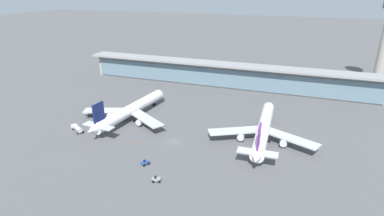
% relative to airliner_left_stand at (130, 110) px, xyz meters
% --- Properties ---
extents(ground_plane, '(1200.00, 1200.00, 0.00)m').
position_rel_airliner_left_stand_xyz_m(ground_plane, '(28.49, -13.64, -4.85)').
color(ground_plane, '#515154').
extents(airliner_left_stand, '(44.21, 57.81, 15.39)m').
position_rel_airliner_left_stand_xyz_m(airliner_left_stand, '(0.00, 0.00, 0.00)').
color(airliner_left_stand, white).
rests_on(airliner_left_stand, ground).
extents(airliner_centre_stand, '(44.43, 57.78, 15.39)m').
position_rel_airliner_left_stand_xyz_m(airliner_centre_stand, '(62.21, 0.85, 0.00)').
color(airliner_centre_stand, white).
rests_on(airliner_centre_stand, ground).
extents(service_truck_near_nose_grey, '(3.25, 2.53, 2.05)m').
position_rel_airliner_left_stand_xyz_m(service_truck_near_nose_grey, '(33.83, -41.02, -3.97)').
color(service_truck_near_nose_grey, gray).
rests_on(service_truck_near_nose_grey, ground).
extents(service_truck_under_wing_grey, '(6.73, 4.14, 2.70)m').
position_rel_airliner_left_stand_xyz_m(service_truck_under_wing_grey, '(-21.65, -1.99, -4.04)').
color(service_truck_under_wing_grey, gray).
rests_on(service_truck_under_wing_grey, ground).
extents(service_truck_mid_apron_white, '(8.56, 6.28, 2.95)m').
position_rel_airliner_left_stand_xyz_m(service_truck_mid_apron_white, '(-15.31, -19.43, -3.14)').
color(service_truck_mid_apron_white, silver).
rests_on(service_truck_mid_apron_white, ground).
extents(service_truck_by_tail_blue, '(2.94, 3.33, 2.05)m').
position_rel_airliner_left_stand_xyz_m(service_truck_by_tail_blue, '(25.58, -33.18, -3.97)').
color(service_truck_by_tail_blue, '#234C9E').
rests_on(service_truck_by_tail_blue, ground).
extents(terminal_building, '(185.15, 12.80, 15.20)m').
position_rel_airliner_left_stand_xyz_m(terminal_building, '(28.49, 66.43, 3.02)').
color(terminal_building, '#9E998E').
rests_on(terminal_building, ground).
extents(safety_cone_alpha, '(0.62, 0.62, 0.70)m').
position_rel_airliner_left_stand_xyz_m(safety_cone_alpha, '(12.83, -21.31, -4.53)').
color(safety_cone_alpha, orange).
rests_on(safety_cone_alpha, ground).
extents(safety_cone_bravo, '(0.62, 0.62, 0.70)m').
position_rel_airliner_left_stand_xyz_m(safety_cone_bravo, '(15.12, -19.32, -4.53)').
color(safety_cone_bravo, orange).
rests_on(safety_cone_bravo, ground).
extents(safety_cone_charlie, '(0.62, 0.62, 0.70)m').
position_rel_airliner_left_stand_xyz_m(safety_cone_charlie, '(-7.60, -18.27, -4.53)').
color(safety_cone_charlie, orange).
rests_on(safety_cone_charlie, ground).
extents(safety_cone_delta, '(0.62, 0.62, 0.70)m').
position_rel_airliner_left_stand_xyz_m(safety_cone_delta, '(-11.25, -17.73, -4.53)').
color(safety_cone_delta, orange).
rests_on(safety_cone_delta, ground).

